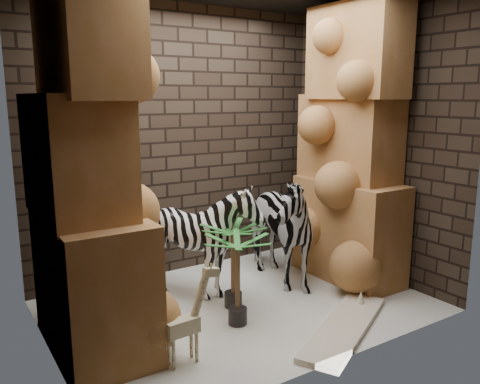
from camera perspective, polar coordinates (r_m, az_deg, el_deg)
floor at (r=4.85m, az=0.07°, el=-13.20°), size 3.50×3.50×0.00m
wall_back at (r=5.54m, az=-7.00°, el=5.88°), size 3.50×0.00×3.50m
wall_front at (r=3.48m, az=11.33°, el=2.62°), size 3.50×0.00×3.50m
wall_left at (r=3.80m, az=-22.69°, el=2.70°), size 0.00×3.00×3.00m
wall_right at (r=5.59m, az=15.39°, el=5.61°), size 0.00×3.00×3.00m
rock_pillar_left at (r=3.88m, az=-17.61°, el=3.19°), size 0.68×1.30×3.00m
rock_pillar_right at (r=5.35m, az=13.01°, el=5.49°), size 0.58×1.25×3.00m
zebra_right at (r=5.24m, az=3.84°, el=-3.00°), size 0.81×1.29×1.45m
zebra_left at (r=4.90m, az=-4.64°, el=-6.29°), size 1.12×1.31×1.07m
giraffe_toy at (r=3.77m, az=-6.84°, el=-14.28°), size 0.41×0.16×0.77m
palm_front at (r=4.68m, az=-0.81°, el=-8.64°), size 0.36×0.36×0.84m
palm_back at (r=4.34m, az=-0.28°, el=-10.35°), size 0.36×0.36×0.82m
surfboard at (r=4.49m, az=12.20°, el=-15.25°), size 1.45×1.00×0.05m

